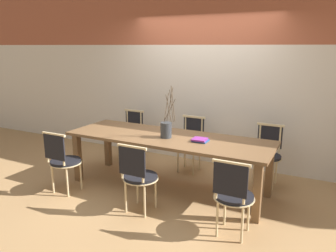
{
  "coord_description": "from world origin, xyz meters",
  "views": [
    {
      "loc": [
        1.99,
        -3.91,
        2.0
      ],
      "look_at": [
        0.0,
        0.0,
        0.92
      ],
      "focal_mm": 35.0,
      "sensor_mm": 36.0,
      "label": 1
    }
  ],
  "objects_px": {
    "vase_centerpiece": "(166,129)",
    "book_stack": "(200,140)",
    "chair_near_center": "(233,194)",
    "chair_far_center": "(267,152)",
    "dining_table": "(168,143)"
  },
  "relations": [
    {
      "from": "vase_centerpiece",
      "to": "book_stack",
      "type": "bearing_deg",
      "value": 4.12
    },
    {
      "from": "dining_table",
      "to": "chair_far_center",
      "type": "xyz_separation_m",
      "value": [
        1.22,
        0.78,
        -0.19
      ]
    },
    {
      "from": "chair_near_center",
      "to": "chair_far_center",
      "type": "bearing_deg",
      "value": 87.95
    },
    {
      "from": "chair_far_center",
      "to": "book_stack",
      "type": "bearing_deg",
      "value": 47.7
    },
    {
      "from": "chair_far_center",
      "to": "book_stack",
      "type": "relative_size",
      "value": 4.36
    },
    {
      "from": "dining_table",
      "to": "chair_far_center",
      "type": "relative_size",
      "value": 3.25
    },
    {
      "from": "chair_far_center",
      "to": "book_stack",
      "type": "xyz_separation_m",
      "value": [
        -0.74,
        -0.81,
        0.3
      ]
    },
    {
      "from": "chair_near_center",
      "to": "chair_far_center",
      "type": "xyz_separation_m",
      "value": [
        0.06,
        1.57,
        0.0
      ]
    },
    {
      "from": "dining_table",
      "to": "chair_near_center",
      "type": "bearing_deg",
      "value": -33.95
    },
    {
      "from": "chair_near_center",
      "to": "chair_far_center",
      "type": "height_order",
      "value": "same"
    },
    {
      "from": "dining_table",
      "to": "book_stack",
      "type": "relative_size",
      "value": 14.16
    },
    {
      "from": "chair_far_center",
      "to": "vase_centerpiece",
      "type": "xyz_separation_m",
      "value": [
        -1.21,
        -0.84,
        0.4
      ]
    },
    {
      "from": "vase_centerpiece",
      "to": "book_stack",
      "type": "xyz_separation_m",
      "value": [
        0.48,
        0.03,
        -0.1
      ]
    },
    {
      "from": "book_stack",
      "to": "dining_table",
      "type": "bearing_deg",
      "value": 177.16
    },
    {
      "from": "book_stack",
      "to": "vase_centerpiece",
      "type": "bearing_deg",
      "value": -175.88
    }
  ]
}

